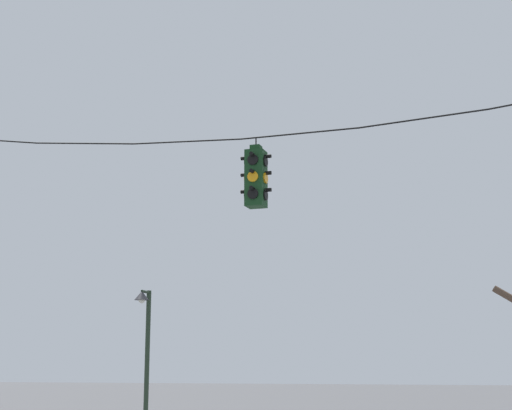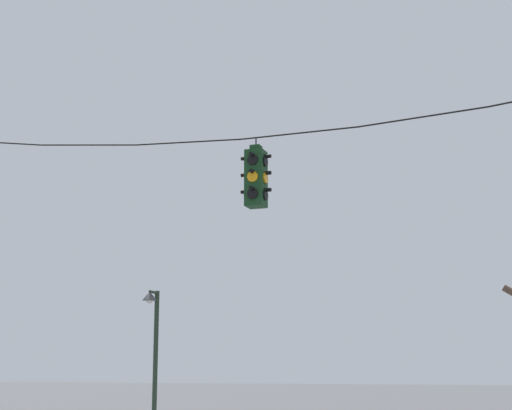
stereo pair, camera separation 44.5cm
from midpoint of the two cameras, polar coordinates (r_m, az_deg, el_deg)
name	(u,v)px [view 2 (the right image)]	position (r m, az deg, el deg)	size (l,w,h in m)	color
span_wire	(298,122)	(14.34, 3.98, 6.08)	(15.48, 0.03, 0.69)	black
traffic_light_over_intersection	(256,178)	(14.31, 0.89, 2.00)	(0.58, 0.58, 1.30)	#143819
street_lamp	(153,344)	(20.15, -6.86, -9.98)	(0.37, 0.65, 4.12)	#233323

